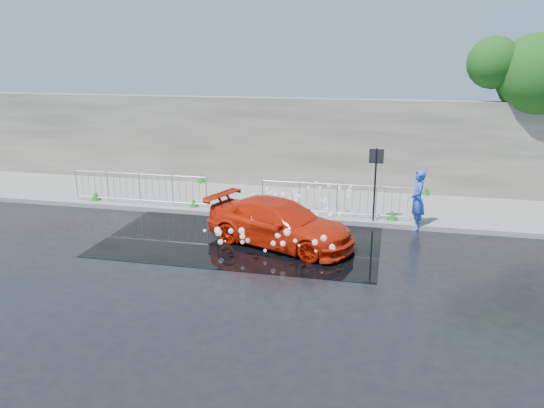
% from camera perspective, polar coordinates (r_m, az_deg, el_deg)
% --- Properties ---
extents(ground, '(90.00, 90.00, 0.00)m').
position_cam_1_polar(ground, '(15.12, -5.91, -4.75)').
color(ground, black).
rests_on(ground, ground).
extents(pavement, '(30.00, 4.00, 0.15)m').
position_cam_1_polar(pavement, '(19.66, -1.27, 0.43)').
color(pavement, slate).
rests_on(pavement, ground).
extents(curb, '(30.00, 0.25, 0.16)m').
position_cam_1_polar(curb, '(17.80, -2.84, -1.22)').
color(curb, slate).
rests_on(curb, ground).
extents(retaining_wall, '(30.00, 0.60, 3.50)m').
position_cam_1_polar(retaining_wall, '(21.37, 0.15, 6.68)').
color(retaining_wall, '#545046').
rests_on(retaining_wall, pavement).
extents(puddle, '(8.00, 5.00, 0.01)m').
position_cam_1_polar(puddle, '(15.87, -3.05, -3.66)').
color(puddle, black).
rests_on(puddle, ground).
extents(sign_post, '(0.45, 0.06, 2.50)m').
position_cam_1_polar(sign_post, '(16.86, 11.08, 3.31)').
color(sign_post, black).
rests_on(sign_post, ground).
extents(tree, '(4.95, 2.89, 6.22)m').
position_cam_1_polar(tree, '(21.37, 26.93, 12.73)').
color(tree, '#332114').
rests_on(tree, ground).
extents(railing_left, '(5.05, 0.05, 1.10)m').
position_cam_1_polar(railing_left, '(19.37, -14.06, 1.74)').
color(railing_left, silver).
rests_on(railing_left, pavement).
extents(railing_right, '(5.05, 0.05, 1.10)m').
position_cam_1_polar(railing_right, '(17.41, 6.99, 0.53)').
color(railing_right, silver).
rests_on(railing_right, pavement).
extents(weeds, '(12.17, 3.93, 0.42)m').
position_cam_1_polar(weeds, '(19.14, -1.91, 0.74)').
color(weeds, '#16541B').
rests_on(weeds, pavement).
extents(water_spray, '(3.46, 5.50, 1.07)m').
position_cam_1_polar(water_spray, '(15.79, 1.94, -1.08)').
color(water_spray, white).
rests_on(water_spray, ground).
extents(red_car, '(4.78, 3.22, 1.29)m').
position_cam_1_polar(red_car, '(15.13, 0.84, -2.06)').
color(red_car, red).
rests_on(red_car, ground).
extents(person, '(0.53, 0.74, 1.90)m').
position_cam_1_polar(person, '(16.96, 15.38, 0.41)').
color(person, blue).
rests_on(person, ground).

